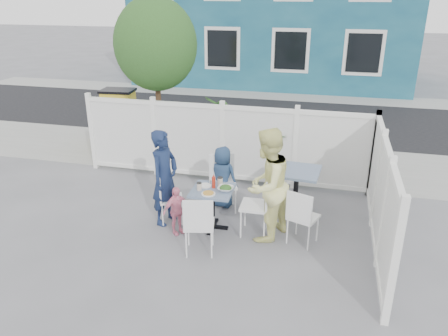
% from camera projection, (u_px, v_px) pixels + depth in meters
% --- Properties ---
extents(ground, '(80.00, 80.00, 0.00)m').
position_uv_depth(ground, '(179.00, 239.00, 6.93)').
color(ground, slate).
extents(near_sidewalk, '(24.00, 2.60, 0.01)m').
position_uv_depth(near_sidewalk, '(233.00, 157.00, 10.34)').
color(near_sidewalk, gray).
rests_on(near_sidewalk, ground).
extents(street, '(24.00, 5.00, 0.01)m').
position_uv_depth(street, '(259.00, 116.00, 13.67)').
color(street, black).
rests_on(street, ground).
extents(far_sidewalk, '(24.00, 1.60, 0.01)m').
position_uv_depth(far_sidewalk, '(273.00, 95.00, 16.45)').
color(far_sidewalk, gray).
rests_on(far_sidewalk, ground).
extents(building, '(11.00, 6.00, 6.00)m').
position_uv_depth(building, '(276.00, 7.00, 18.48)').
color(building, navy).
rests_on(building, ground).
extents(fence_back, '(5.86, 0.08, 1.60)m').
position_uv_depth(fence_back, '(222.00, 145.00, 8.77)').
color(fence_back, white).
rests_on(fence_back, ground).
extents(fence_right, '(0.08, 3.66, 1.60)m').
position_uv_depth(fence_right, '(381.00, 199.00, 6.50)').
color(fence_right, white).
rests_on(fence_right, ground).
extents(tree, '(1.80, 1.62, 3.59)m').
position_uv_depth(tree, '(155.00, 45.00, 9.28)').
color(tree, '#382316').
rests_on(tree, ground).
extents(utility_cabinet, '(0.77, 0.58, 1.36)m').
position_uv_depth(utility_cabinet, '(120.00, 119.00, 10.94)').
color(utility_cabinet, gold).
rests_on(utility_cabinet, ground).
extents(potted_shrub_a, '(1.27, 1.27, 1.60)m').
position_uv_depth(potted_shrub_a, '(222.00, 133.00, 9.44)').
color(potted_shrub_a, '#27481C').
rests_on(potted_shrub_a, ground).
extents(potted_shrub_b, '(1.74, 1.74, 1.47)m').
position_uv_depth(potted_shrub_b, '(287.00, 143.00, 9.05)').
color(potted_shrub_b, '#27481C').
rests_on(potted_shrub_b, ground).
extents(main_table, '(0.68, 0.68, 0.70)m').
position_uv_depth(main_table, '(212.00, 198.00, 7.06)').
color(main_table, '#3A5073').
rests_on(main_table, ground).
extents(spare_table, '(0.82, 0.82, 0.81)m').
position_uv_depth(spare_table, '(296.00, 180.00, 7.54)').
color(spare_table, '#3A5073').
rests_on(spare_table, ground).
extents(chair_left, '(0.51, 0.51, 0.87)m').
position_uv_depth(chair_left, '(166.00, 195.00, 7.27)').
color(chair_left, white).
rests_on(chair_left, ground).
extents(chair_right, '(0.46, 0.47, 1.01)m').
position_uv_depth(chair_right, '(260.00, 201.00, 6.87)').
color(chair_right, white).
rests_on(chair_right, ground).
extents(chair_back, '(0.58, 0.57, 0.99)m').
position_uv_depth(chair_back, '(223.00, 178.00, 7.73)').
color(chair_back, white).
rests_on(chair_back, ground).
extents(chair_near, '(0.52, 0.50, 0.95)m').
position_uv_depth(chair_near, '(199.00, 222.00, 6.32)').
color(chair_near, white).
rests_on(chair_near, ground).
extents(chair_spare, '(0.53, 0.52, 0.91)m').
position_uv_depth(chair_spare, '(302.00, 214.00, 6.59)').
color(chair_spare, white).
rests_on(chair_spare, ground).
extents(man, '(0.52, 0.67, 1.62)m').
position_uv_depth(man, '(165.00, 178.00, 7.17)').
color(man, '#162344').
rests_on(man, ground).
extents(woman, '(0.97, 1.07, 1.80)m').
position_uv_depth(woman, '(267.00, 185.00, 6.67)').
color(woman, '#F4F247').
rests_on(woman, ground).
extents(boy, '(0.62, 0.48, 1.13)m').
position_uv_depth(boy, '(223.00, 177.00, 7.81)').
color(boy, navy).
rests_on(boy, ground).
extents(toddler, '(0.45, 0.50, 0.81)m').
position_uv_depth(toddler, '(176.00, 210.00, 6.96)').
color(toddler, pink).
rests_on(toddler, ground).
extents(plate_main, '(0.22, 0.22, 0.01)m').
position_uv_depth(plate_main, '(208.00, 194.00, 6.84)').
color(plate_main, white).
rests_on(plate_main, main_table).
extents(plate_side, '(0.21, 0.21, 0.01)m').
position_uv_depth(plate_side, '(205.00, 186.00, 7.12)').
color(plate_side, white).
rests_on(plate_side, main_table).
extents(salad_bowl, '(0.25, 0.25, 0.06)m').
position_uv_depth(salad_bowl, '(226.00, 189.00, 6.96)').
color(salad_bowl, white).
rests_on(salad_bowl, main_table).
extents(coffee_cup_a, '(0.08, 0.08, 0.12)m').
position_uv_depth(coffee_cup_a, '(199.00, 187.00, 6.96)').
color(coffee_cup_a, beige).
rests_on(coffee_cup_a, main_table).
extents(coffee_cup_b, '(0.09, 0.09, 0.13)m').
position_uv_depth(coffee_cup_b, '(220.00, 182.00, 7.13)').
color(coffee_cup_b, beige).
rests_on(coffee_cup_b, main_table).
extents(ketchup_bottle, '(0.06, 0.06, 0.18)m').
position_uv_depth(ketchup_bottle, '(214.00, 183.00, 7.03)').
color(ketchup_bottle, '#AE2212').
rests_on(ketchup_bottle, main_table).
extents(salt_shaker, '(0.03, 0.03, 0.07)m').
position_uv_depth(salt_shaker, '(210.00, 181.00, 7.23)').
color(salt_shaker, white).
rests_on(salt_shaker, main_table).
extents(pepper_shaker, '(0.03, 0.03, 0.07)m').
position_uv_depth(pepper_shaker, '(214.00, 182.00, 7.20)').
color(pepper_shaker, black).
rests_on(pepper_shaker, main_table).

